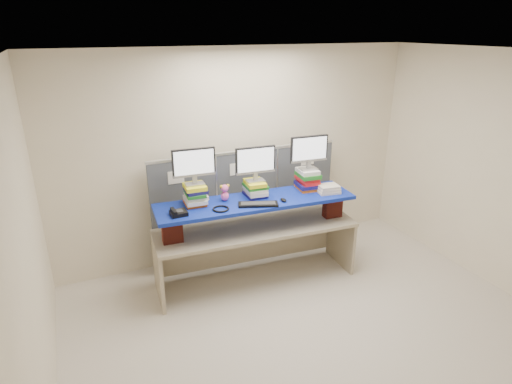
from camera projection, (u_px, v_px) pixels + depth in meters
name	position (u px, v px, depth m)	size (l,w,h in m)	color
room	(320.00, 209.00, 4.03)	(5.00, 4.00, 2.80)	beige
cubicle_partition	(247.00, 204.00, 5.78)	(2.60, 0.06, 1.53)	#41464D
desk	(256.00, 238.00, 5.24)	(2.50, 0.89, 0.75)	tan
brick_pier_left	(172.00, 230.00, 4.76)	(0.23, 0.12, 0.31)	maroon
brick_pier_right	(333.00, 205.00, 5.41)	(0.23, 0.12, 0.31)	maroon
blue_board	(256.00, 202.00, 5.07)	(2.37, 0.59, 0.04)	navy
book_stack_left	(195.00, 195.00, 4.90)	(0.26, 0.31, 0.24)	#D85C14
book_stack_center	(255.00, 189.00, 5.14)	(0.27, 0.31, 0.19)	navy
book_stack_right	(307.00, 179.00, 5.35)	(0.28, 0.33, 0.26)	#D85C14
monitor_left	(194.00, 164.00, 4.77)	(0.49, 0.15, 0.42)	#9E9EA3
monitor_center	(255.00, 162.00, 5.02)	(0.49, 0.15, 0.42)	#9E9EA3
monitor_right	(309.00, 150.00, 5.21)	(0.49, 0.15, 0.42)	#9E9EA3
keyboard	(258.00, 204.00, 4.90)	(0.48, 0.30, 0.03)	black
mouse	(283.00, 200.00, 5.01)	(0.06, 0.11, 0.03)	black
desk_phone	(178.00, 213.00, 4.64)	(0.18, 0.16, 0.08)	black
headset	(221.00, 209.00, 4.78)	(0.19, 0.19, 0.02)	black
plush_toy	(225.00, 192.00, 5.00)	(0.12, 0.09, 0.20)	pink
binder_stack	(328.00, 189.00, 5.27)	(0.29, 0.25, 0.09)	beige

